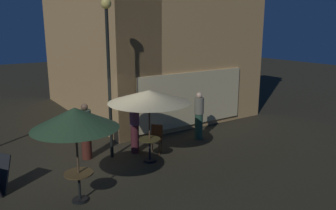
{
  "coord_description": "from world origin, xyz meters",
  "views": [
    {
      "loc": [
        -3.74,
        -9.06,
        4.12
      ],
      "look_at": [
        2.12,
        -0.27,
        1.6
      ],
      "focal_mm": 36.54,
      "sensor_mm": 36.0,
      "label": 1
    }
  ],
  "objects": [
    {
      "name": "street_lamp_near_corner",
      "position": [
        0.44,
        0.4,
        3.22
      ],
      "size": [
        0.31,
        0.31,
        4.84
      ],
      "color": "black",
      "rests_on": "ground"
    },
    {
      "name": "patio_umbrella_1",
      "position": [
        -1.37,
        -1.74,
        2.04
      ],
      "size": [
        1.99,
        1.99,
        2.3
      ],
      "color": "black",
      "rests_on": "ground"
    },
    {
      "name": "cafe_chair_0",
      "position": [
        1.82,
        -0.04,
        0.56
      ],
      "size": [
        0.54,
        0.54,
        0.92
      ],
      "rotation": [
        0.0,
        0.0,
        -2.39
      ],
      "color": "brown",
      "rests_on": "ground"
    },
    {
      "name": "patio_umbrella_0",
      "position": [
        1.25,
        -0.57,
        2.03
      ],
      "size": [
        2.45,
        2.45,
        2.23
      ],
      "color": "black",
      "rests_on": "ground"
    },
    {
      "name": "patron_standing_1",
      "position": [
        3.84,
        0.28,
        0.87
      ],
      "size": [
        0.34,
        0.34,
        1.74
      ],
      "rotation": [
        0.0,
        0.0,
        2.67
      ],
      "color": "#294E3A",
      "rests_on": "ground"
    },
    {
      "name": "patron_standing_0",
      "position": [
        -0.27,
        0.71,
        0.89
      ],
      "size": [
        0.37,
        0.37,
        1.77
      ],
      "rotation": [
        0.0,
        0.0,
        1.77
      ],
      "color": "#532319",
      "rests_on": "ground"
    },
    {
      "name": "cafe_building",
      "position": [
        3.24,
        4.25,
        4.32
      ],
      "size": [
        7.09,
        9.02,
        8.65
      ],
      "color": "tan",
      "rests_on": "ground"
    },
    {
      "name": "ground_plane",
      "position": [
        0.0,
        0.0,
        0.0
      ],
      "size": [
        60.0,
        60.0,
        0.0
      ],
      "primitive_type": "plane",
      "color": "#302C1E"
    },
    {
      "name": "patron_standing_2",
      "position": [
        1.22,
        0.32,
        0.92
      ],
      "size": [
        0.31,
        0.31,
        1.8
      ],
      "rotation": [
        0.0,
        0.0,
        5.6
      ],
      "color": "#471D23",
      "rests_on": "ground"
    },
    {
      "name": "cafe_table_0",
      "position": [
        1.25,
        -0.57,
        0.5
      ],
      "size": [
        0.66,
        0.66,
        0.73
      ],
      "color": "black",
      "rests_on": "ground"
    },
    {
      "name": "cafe_table_1",
      "position": [
        -1.37,
        -1.74,
        0.51
      ],
      "size": [
        0.68,
        0.68,
        0.73
      ],
      "color": "black",
      "rests_on": "ground"
    }
  ]
}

